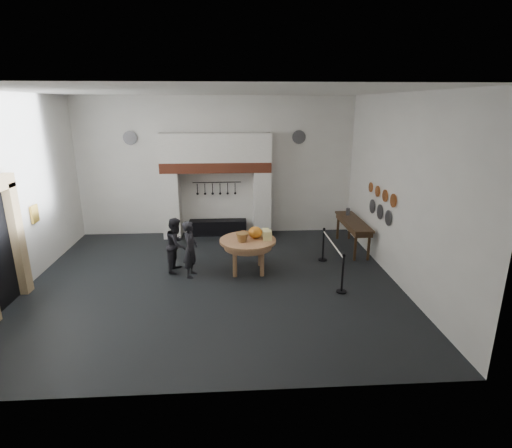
{
  "coord_description": "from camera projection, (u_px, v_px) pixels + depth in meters",
  "views": [
    {
      "loc": [
        0.48,
        -9.14,
        4.24
      ],
      "look_at": [
        1.08,
        0.41,
        1.35
      ],
      "focal_mm": 28.0,
      "sensor_mm": 36.0,
      "label": 1
    }
  ],
  "objects": [
    {
      "name": "side_table",
      "position": [
        353.0,
        221.0,
        11.91
      ],
      "size": [
        0.55,
        2.2,
        0.06
      ],
      "primitive_type": "cube",
      "color": "#3A2515",
      "rests_on": "floor"
    },
    {
      "name": "copper_pan_a",
      "position": [
        393.0,
        201.0,
        9.83
      ],
      "size": [
        0.03,
        0.34,
        0.34
      ],
      "primitive_type": "cylinder",
      "rotation": [
        0.0,
        1.57,
        0.0
      ],
      "color": "#C6662D",
      "rests_on": "wall_right"
    },
    {
      "name": "pewter_plate_back_left",
      "position": [
        130.0,
        138.0,
        12.63
      ],
      "size": [
        0.44,
        0.03,
        0.44
      ],
      "primitive_type": "cylinder",
      "rotation": [
        1.57,
        0.0,
        0.0
      ],
      "color": "#4C4C51",
      "rests_on": "wall_back"
    },
    {
      "name": "utensil_rail",
      "position": [
        217.0,
        182.0,
        13.17
      ],
      "size": [
        1.6,
        0.02,
        0.02
      ],
      "primitive_type": "cylinder",
      "rotation": [
        0.0,
        1.57,
        0.0
      ],
      "color": "black",
      "rests_on": "wall_back"
    },
    {
      "name": "wall_plaque",
      "position": [
        35.0,
        214.0,
        9.97
      ],
      "size": [
        0.05,
        0.34,
        0.44
      ],
      "primitive_type": "cube",
      "color": "gold",
      "rests_on": "wall_left"
    },
    {
      "name": "bread_loaf",
      "position": [
        243.0,
        233.0,
        10.62
      ],
      "size": [
        0.31,
        0.18,
        0.13
      ],
      "primitive_type": "ellipsoid",
      "color": "#905F33",
      "rests_on": "work_table"
    },
    {
      "name": "chimney_pier_left",
      "position": [
        172.0,
        205.0,
        13.02
      ],
      "size": [
        0.55,
        0.7,
        2.15
      ],
      "primitive_type": "cube",
      "color": "silver",
      "rests_on": "floor"
    },
    {
      "name": "pewter_jug",
      "position": [
        348.0,
        212.0,
        12.45
      ],
      "size": [
        0.12,
        0.12,
        0.22
      ],
      "primitive_type": "cylinder",
      "color": "#545459",
      "rests_on": "side_table"
    },
    {
      "name": "iron_range",
      "position": [
        218.0,
        227.0,
        13.42
      ],
      "size": [
        1.9,
        0.45,
        0.5
      ],
      "primitive_type": "cube",
      "color": "black",
      "rests_on": "floor"
    },
    {
      "name": "wicker_basket",
      "position": [
        242.0,
        237.0,
        10.13
      ],
      "size": [
        0.4,
        0.4,
        0.22
      ],
      "primitive_type": "cone",
      "rotation": [
        3.14,
        0.0,
        -0.3
      ],
      "color": "olive",
      "rests_on": "work_table"
    },
    {
      "name": "wall_left",
      "position": [
        11.0,
        196.0,
        9.01
      ],
      "size": [
        0.02,
        8.0,
        4.5
      ],
      "primitive_type": "cube",
      "color": "silver",
      "rests_on": "floor"
    },
    {
      "name": "copper_pan_d",
      "position": [
        371.0,
        187.0,
        11.4
      ],
      "size": [
        0.03,
        0.28,
        0.28
      ],
      "primitive_type": "cylinder",
      "rotation": [
        0.0,
        1.57,
        0.0
      ],
      "color": "#C6662D",
      "rests_on": "wall_right"
    },
    {
      "name": "barrier_post_near",
      "position": [
        343.0,
        274.0,
        9.23
      ],
      "size": [
        0.05,
        0.05,
        0.9
      ],
      "primitive_type": "cylinder",
      "color": "black",
      "rests_on": "floor"
    },
    {
      "name": "pewter_plate_left",
      "position": [
        388.0,
        218.0,
        10.16
      ],
      "size": [
        0.03,
        0.4,
        0.4
      ],
      "primitive_type": "cylinder",
      "rotation": [
        0.0,
        1.57,
        0.0
      ],
      "color": "#4C4C51",
      "rests_on": "wall_right"
    },
    {
      "name": "chimney_pier_right",
      "position": [
        262.0,
        203.0,
        13.2
      ],
      "size": [
        0.55,
        0.7,
        2.15
      ],
      "primitive_type": "cube",
      "color": "silver",
      "rests_on": "floor"
    },
    {
      "name": "pewter_plate_right",
      "position": [
        372.0,
        206.0,
        11.31
      ],
      "size": [
        0.03,
        0.4,
        0.4
      ],
      "primitive_type": "cylinder",
      "rotation": [
        0.0,
        1.57,
        0.0
      ],
      "color": "#4C4C51",
      "rests_on": "wall_right"
    },
    {
      "name": "visitor_near",
      "position": [
        190.0,
        249.0,
        10.04
      ],
      "size": [
        0.44,
        0.59,
        1.46
      ],
      "primitive_type": "imported",
      "rotation": [
        0.0,
        0.0,
        1.38
      ],
      "color": "black",
      "rests_on": "floor"
    },
    {
      "name": "pewter_plate_back_right",
      "position": [
        299.0,
        137.0,
        12.95
      ],
      "size": [
        0.44,
        0.03,
        0.44
      ],
      "primitive_type": "cylinder",
      "rotation": [
        1.57,
        0.0,
        0.0
      ],
      "color": "#4C4C51",
      "rests_on": "wall_back"
    },
    {
      "name": "barrier_post_far",
      "position": [
        323.0,
        245.0,
        11.15
      ],
      "size": [
        0.05,
        0.05,
        0.9
      ],
      "primitive_type": "cylinder",
      "color": "black",
      "rests_on": "floor"
    },
    {
      "name": "wall_right",
      "position": [
        399.0,
        190.0,
        9.55
      ],
      "size": [
        0.02,
        8.0,
        4.5
      ],
      "primitive_type": "cube",
      "color": "silver",
      "rests_on": "floor"
    },
    {
      "name": "copper_pan_c",
      "position": [
        378.0,
        191.0,
        10.88
      ],
      "size": [
        0.03,
        0.3,
        0.3
      ],
      "primitive_type": "cylinder",
      "rotation": [
        0.0,
        1.57,
        0.0
      ],
      "color": "#C6662D",
      "rests_on": "wall_right"
    },
    {
      "name": "floor",
      "position": [
        214.0,
        281.0,
        9.93
      ],
      "size": [
        9.0,
        8.0,
        0.02
      ],
      "primitive_type": "cube",
      "color": "black",
      "rests_on": "ground"
    },
    {
      "name": "pumpkin",
      "position": [
        255.0,
        232.0,
        10.37
      ],
      "size": [
        0.36,
        0.36,
        0.31
      ],
      "primitive_type": "ellipsoid",
      "color": "orange",
      "rests_on": "work_table"
    },
    {
      "name": "pewter_plate_mid",
      "position": [
        380.0,
        212.0,
        10.74
      ],
      "size": [
        0.03,
        0.4,
        0.4
      ],
      "primitive_type": "cylinder",
      "rotation": [
        0.0,
        1.57,
        0.0
      ],
      "color": "#4C4C51",
      "rests_on": "wall_right"
    },
    {
      "name": "copper_pan_b",
      "position": [
        385.0,
        196.0,
        10.35
      ],
      "size": [
        0.03,
        0.32,
        0.32
      ],
      "primitive_type": "cylinder",
      "rotation": [
        0.0,
        1.57,
        0.0
      ],
      "color": "#C6662D",
      "rests_on": "wall_right"
    },
    {
      "name": "work_table",
      "position": [
        248.0,
        241.0,
        10.32
      ],
      "size": [
        1.83,
        1.83,
        0.07
      ],
      "primitive_type": "cylinder",
      "rotation": [
        0.0,
        0.0,
        -0.3
      ],
      "color": "tan",
      "rests_on": "floor"
    },
    {
      "name": "barrier_rope",
      "position": [
        333.0,
        244.0,
        10.07
      ],
      "size": [
        0.04,
        2.0,
        0.04
      ],
      "primitive_type": "cylinder",
      "rotation": [
        1.57,
        0.0,
        0.0
      ],
      "color": "white",
      "rests_on": "barrier_post_near"
    },
    {
      "name": "wall_front",
      "position": [
        198.0,
        255.0,
        5.46
      ],
      "size": [
        9.0,
        0.02,
        4.5
      ],
      "primitive_type": "cube",
      "color": "silver",
      "rests_on": "floor"
    },
    {
      "name": "cheese_block_small",
      "position": [
        265.0,
        232.0,
        10.55
      ],
      "size": [
        0.18,
        0.18,
        0.2
      ],
      "primitive_type": "cube",
      "color": "#FFF898",
      "rests_on": "work_table"
    },
    {
      "name": "chimney_hood",
      "position": [
        216.0,
        147.0,
        12.58
      ],
      "size": [
        3.5,
        0.7,
        0.9
      ],
      "primitive_type": "cube",
      "color": "silver",
      "rests_on": "hearth_brick_band"
    },
    {
      "name": "cheese_block_big",
      "position": [
        267.0,
        235.0,
        10.26
      ],
      "size": [
        0.22,
        0.22,
        0.24
      ],
      "primitive_type": "cube",
      "color": "#EBE08C",
      "rests_on": "work_table"
    },
    {
      "name": "door_jamb_far",
      "position": [
        17.0,
        239.0,
        9.01
      ],
      "size": [
        0.22,
        0.3,
        2.6
      ],
      "primitive_type": "cube",
      "color": "tan",
      "rests_on": "floor"
    },
    {
      "name": "wall_back",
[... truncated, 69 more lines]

